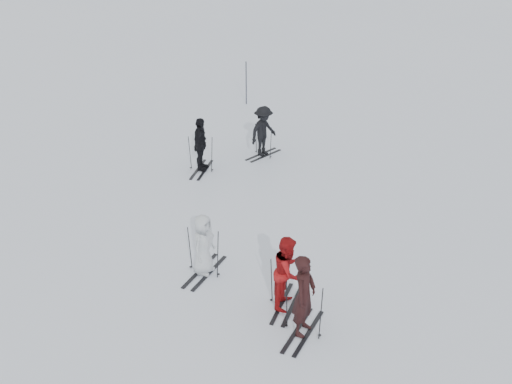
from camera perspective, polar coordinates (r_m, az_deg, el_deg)
ground at (r=18.06m, az=-1.17°, el=-4.16°), size 120.00×120.00×0.00m
skier_near_dark at (r=14.12m, az=4.30°, el=-9.24°), size 0.51×0.74×1.94m
skier_red at (r=14.97m, az=2.86°, el=-7.18°), size 0.74×0.92×1.82m
skier_grey at (r=16.23m, az=-4.70°, el=-4.74°), size 0.56×0.82×1.62m
skier_uphill_left at (r=21.89m, az=-4.96°, el=4.17°), size 0.62×1.15×1.86m
skier_uphill_far at (r=23.03m, az=0.66°, el=5.38°), size 1.07×1.35×1.83m
skis_near_dark at (r=14.31m, az=4.26°, el=-10.27°), size 1.85×1.06×1.31m
skis_red at (r=15.12m, az=2.83°, el=-8.02°), size 1.81×1.03×1.29m
skis_grey at (r=16.31m, az=-4.68°, el=-5.19°), size 1.86×1.06×1.32m
skis_uphill_left at (r=22.00m, az=-4.93°, el=3.47°), size 1.87×1.19×1.28m
skis_uphill_far at (r=23.14m, az=0.66°, el=4.64°), size 1.83×1.41×1.19m
piste_marker at (r=28.51m, az=-0.88°, el=9.66°), size 0.05×0.05×1.91m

